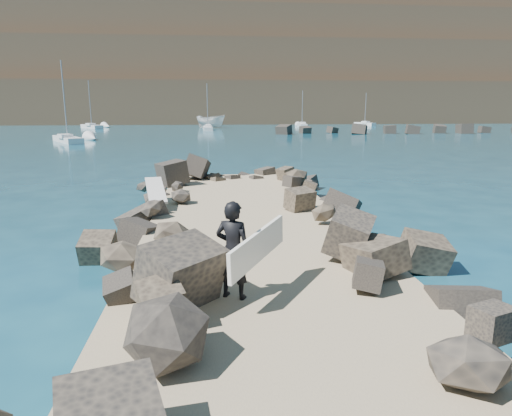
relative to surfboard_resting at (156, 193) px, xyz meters
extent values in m
plane|color=#0F384C|center=(3.08, -3.75, -1.04)|extent=(800.00, 800.00, 0.00)
cube|color=#8C7759|center=(3.08, -5.75, -0.74)|extent=(6.00, 26.00, 0.60)
cube|color=black|center=(0.18, -5.25, -0.54)|extent=(2.60, 22.00, 1.00)
cube|color=black|center=(5.98, -5.25, -0.54)|extent=(2.60, 22.00, 1.00)
cube|color=black|center=(38.08, 51.25, -0.44)|extent=(52.00, 4.00, 1.20)
cube|color=#2D4919|center=(13.08, 156.25, 14.96)|extent=(360.00, 140.00, 32.00)
cube|color=beige|center=(0.00, 0.00, 0.00)|extent=(1.03, 2.43, 0.08)
imported|color=silver|center=(1.93, 71.89, 0.17)|extent=(6.51, 5.51, 2.43)
imported|color=black|center=(2.33, -8.17, 0.46)|extent=(0.78, 0.67, 1.81)
cube|color=white|center=(2.78, -8.17, 0.51)|extent=(1.20, 1.96, 0.70)
cube|color=silver|center=(-14.30, 38.08, -0.79)|extent=(5.20, 7.44, 0.80)
cylinder|color=gray|center=(-14.30, 38.08, 3.74)|extent=(0.12, 0.12, 8.36)
cube|color=silver|center=(-14.30, 37.29, -0.29)|extent=(2.11, 2.45, 0.44)
cube|color=silver|center=(1.41, 62.74, -0.79)|extent=(1.68, 6.52, 0.80)
cylinder|color=gray|center=(1.41, 62.74, 3.12)|extent=(0.12, 0.12, 7.11)
cube|color=silver|center=(1.41, 61.96, -0.29)|extent=(1.11, 1.85, 0.44)
cube|color=silver|center=(-20.05, 72.14, -0.79)|extent=(5.40, 6.92, 0.80)
cylinder|color=gray|center=(-20.05, 72.14, 3.56)|extent=(0.12, 0.12, 8.00)
cube|color=silver|center=(-20.05, 71.42, -0.29)|extent=(2.10, 2.34, 0.44)
cube|color=silver|center=(34.25, 78.99, -0.79)|extent=(3.23, 5.63, 0.80)
cylinder|color=gray|center=(34.25, 78.99, 2.63)|extent=(0.12, 0.12, 6.13)
cube|color=silver|center=(34.25, 78.37, -0.29)|extent=(1.41, 1.78, 0.44)
cube|color=silver|center=(19.97, 74.74, -0.79)|extent=(1.52, 5.86, 0.80)
cylinder|color=gray|center=(19.97, 74.74, 2.76)|extent=(0.12, 0.12, 6.40)
cube|color=silver|center=(19.97, 74.05, -0.29)|extent=(1.00, 1.67, 0.44)
cube|color=white|center=(-36.92, 148.25, 32.96)|extent=(10.00, 8.00, 4.00)
cube|color=white|center=(3.08, 161.25, 32.71)|extent=(8.00, 6.00, 3.50)
cube|color=white|center=(38.08, 144.25, 32.96)|extent=(12.00, 7.00, 4.00)
cube|color=white|center=(73.08, 156.25, 32.46)|extent=(6.00, 6.00, 3.00)
cube|color=white|center=(93.08, 136.25, 33.46)|extent=(5.00, 5.00, 5.00)
camera|label=1|loc=(1.99, -15.98, 2.99)|focal=32.00mm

